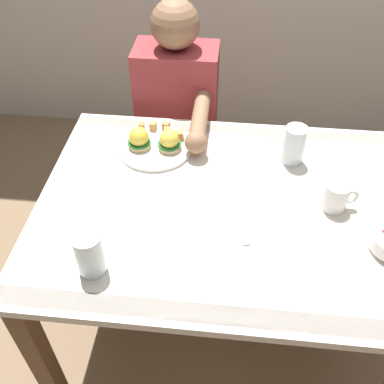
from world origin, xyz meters
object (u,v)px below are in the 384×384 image
water_glass_far (294,147)px  water_glass_near (91,256)px  fork (242,228)px  diner_person (178,116)px  dining_table (224,226)px  coffee_mug (337,195)px  eggs_benedict_plate (155,143)px

water_glass_far → water_glass_near: bearing=-137.0°
fork → water_glass_near: (-0.41, -0.19, 0.06)m
diner_person → water_glass_near: bearing=-97.5°
dining_table → coffee_mug: 0.38m
coffee_mug → diner_person: size_ratio=0.10×
coffee_mug → water_glass_near: (-0.69, -0.32, 0.01)m
dining_table → fork: bearing=-61.4°
eggs_benedict_plate → fork: 0.48m
coffee_mug → water_glass_far: 0.25m
eggs_benedict_plate → water_glass_far: (0.49, -0.01, 0.03)m
eggs_benedict_plate → water_glass_far: 0.49m
dining_table → coffee_mug: size_ratio=10.77×
coffee_mug → water_glass_near: water_glass_near is taller
eggs_benedict_plate → coffee_mug: coffee_mug is taller
dining_table → diner_person: diner_person is taller
water_glass_far → diner_person: size_ratio=0.12×
eggs_benedict_plate → coffee_mug: (0.61, -0.23, 0.02)m
fork → diner_person: bearing=112.3°
coffee_mug → fork: coffee_mug is taller
dining_table → diner_person: size_ratio=1.05×
coffee_mug → diner_person: diner_person is taller
eggs_benedict_plate → fork: (0.32, -0.36, -0.02)m
dining_table → coffee_mug: coffee_mug is taller
fork → water_glass_near: water_glass_near is taller
coffee_mug → fork: 0.31m
dining_table → diner_person: 0.64m
coffee_mug → water_glass_far: bearing=118.7°
coffee_mug → water_glass_far: size_ratio=0.80×
fork → water_glass_far: size_ratio=1.11×
eggs_benedict_plate → water_glass_near: water_glass_near is taller
diner_person → coffee_mug: bearing=-45.3°
eggs_benedict_plate → diner_person: diner_person is taller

